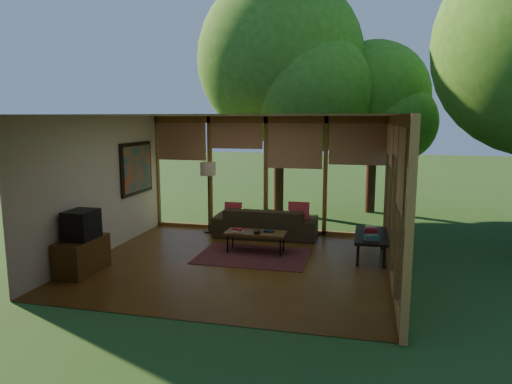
% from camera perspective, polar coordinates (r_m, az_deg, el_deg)
% --- Properties ---
extents(floor, '(5.50, 5.50, 0.00)m').
position_cam_1_polar(floor, '(8.54, -2.36, -8.87)').
color(floor, brown).
rests_on(floor, ground).
extents(ceiling, '(5.50, 5.50, 0.00)m').
position_cam_1_polar(ceiling, '(8.13, -2.49, 9.55)').
color(ceiling, white).
rests_on(ceiling, ground).
extents(wall_left, '(0.04, 5.00, 2.70)m').
position_cam_1_polar(wall_left, '(9.35, -18.86, 0.72)').
color(wall_left, beige).
rests_on(wall_left, ground).
extents(wall_front, '(5.50, 0.04, 2.70)m').
position_cam_1_polar(wall_front, '(5.90, -9.07, -3.61)').
color(wall_front, beige).
rests_on(wall_front, ground).
extents(window_wall_back, '(5.50, 0.12, 2.70)m').
position_cam_1_polar(window_wall_back, '(10.63, 1.26, 2.17)').
color(window_wall_back, brown).
rests_on(window_wall_back, ground).
extents(window_wall_right, '(0.12, 5.00, 2.70)m').
position_cam_1_polar(window_wall_right, '(7.94, 17.04, -0.62)').
color(window_wall_right, brown).
rests_on(window_wall_right, ground).
extents(tree_nw, '(4.50, 4.50, 6.48)m').
position_cam_1_polar(tree_nw, '(12.91, 3.01, 16.18)').
color(tree_nw, '#3C2015').
rests_on(tree_nw, ground).
extents(tree_ne, '(3.06, 3.06, 4.77)m').
position_cam_1_polar(tree_ne, '(13.35, 14.53, 11.39)').
color(tree_ne, '#3C2015').
rests_on(tree_ne, ground).
extents(rug, '(2.13, 1.51, 0.01)m').
position_cam_1_polar(rug, '(8.95, -0.34, -7.99)').
color(rug, maroon).
rests_on(rug, floor).
extents(sofa, '(2.33, 0.97, 0.67)m').
position_cam_1_polar(sofa, '(10.30, 1.22, -3.79)').
color(sofa, '#332C19').
rests_on(sofa, floor).
extents(pillow_left, '(0.38, 0.20, 0.40)m').
position_cam_1_polar(pillow_left, '(10.39, -2.88, -2.37)').
color(pillow_left, maroon).
rests_on(pillow_left, sofa).
extents(pillow_right, '(0.45, 0.24, 0.47)m').
position_cam_1_polar(pillow_right, '(10.07, 5.34, -2.57)').
color(pillow_right, maroon).
rests_on(pillow_right, sofa).
extents(ct_book_lower, '(0.24, 0.19, 0.03)m').
position_cam_1_polar(ct_book_lower, '(9.10, -2.26, -4.86)').
color(ct_book_lower, beige).
rests_on(ct_book_lower, coffee_table).
extents(ct_book_upper, '(0.21, 0.17, 0.03)m').
position_cam_1_polar(ct_book_upper, '(9.09, -2.26, -4.68)').
color(ct_book_upper, maroon).
rests_on(ct_book_upper, coffee_table).
extents(ct_book_side, '(0.21, 0.17, 0.03)m').
position_cam_1_polar(ct_book_side, '(9.08, 1.62, -4.89)').
color(ct_book_side, black).
rests_on(ct_book_side, coffee_table).
extents(ct_bowl, '(0.16, 0.16, 0.07)m').
position_cam_1_polar(ct_bowl, '(8.95, 0.13, -4.96)').
color(ct_bowl, black).
rests_on(ct_bowl, coffee_table).
extents(media_cabinet, '(0.50, 1.00, 0.60)m').
position_cam_1_polar(media_cabinet, '(8.51, -20.89, -7.44)').
color(media_cabinet, '#583918').
rests_on(media_cabinet, floor).
extents(television, '(0.45, 0.55, 0.50)m').
position_cam_1_polar(television, '(8.37, -20.99, -3.84)').
color(television, black).
rests_on(television, media_cabinet).
extents(console_book_a, '(0.30, 0.26, 0.09)m').
position_cam_1_polar(console_book_a, '(8.62, 14.24, -5.52)').
color(console_book_a, '#39635D').
rests_on(console_book_a, side_console).
extents(console_book_b, '(0.23, 0.17, 0.10)m').
position_cam_1_polar(console_book_b, '(9.06, 14.21, -4.77)').
color(console_book_b, maroon).
rests_on(console_book_b, side_console).
extents(console_book_c, '(0.24, 0.19, 0.06)m').
position_cam_1_polar(console_book_c, '(9.45, 14.18, -4.33)').
color(console_book_c, beige).
rests_on(console_book_c, side_console).
extents(floor_lamp, '(0.36, 0.36, 1.65)m').
position_cam_1_polar(floor_lamp, '(10.59, -6.01, 2.40)').
color(floor_lamp, black).
rests_on(floor_lamp, floor).
extents(coffee_table, '(1.20, 0.50, 0.43)m').
position_cam_1_polar(coffee_table, '(9.07, -0.04, -5.22)').
color(coffee_table, '#583918').
rests_on(coffee_table, floor).
extents(side_console, '(0.60, 1.40, 0.46)m').
position_cam_1_polar(side_console, '(9.03, 14.19, -5.44)').
color(side_console, black).
rests_on(side_console, floor).
extents(wall_painting, '(0.06, 1.35, 1.15)m').
position_cam_1_polar(wall_painting, '(10.51, -14.68, 2.89)').
color(wall_painting, black).
rests_on(wall_painting, wall_left).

